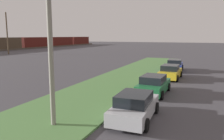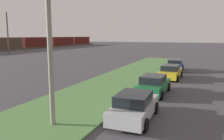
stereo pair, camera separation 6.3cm
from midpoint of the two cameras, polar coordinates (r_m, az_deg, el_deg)
name	(u,v)px [view 2 (the right image)]	position (r m, az deg, el deg)	size (l,w,h in m)	color
grass_median	(89,97)	(16.35, -5.90, -6.83)	(60.00, 6.00, 0.12)	#517F42
parked_car_silver	(134,106)	(12.08, 5.88, -9.25)	(4.35, 2.11, 1.47)	#B2B5BA
parked_car_green	(154,85)	(17.44, 10.67, -3.73)	(4.34, 2.10, 1.47)	#1E6B38
parked_car_yellow	(170,72)	(23.93, 14.79, -0.49)	(4.35, 2.11, 1.47)	gold
parked_car_blue	(175,65)	(29.43, 15.84, 1.15)	(4.39, 2.20, 1.47)	#23389E
streetlight	(57,37)	(10.73, -13.75, 8.23)	(1.06, 2.81, 7.50)	gray
distant_utility_pole	(8,33)	(60.11, -25.07, 8.48)	(0.30, 0.30, 10.00)	brown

